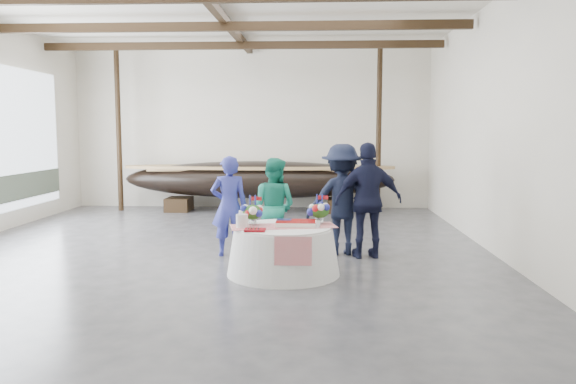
{
  "coord_description": "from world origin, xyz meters",
  "views": [
    {
      "loc": [
        1.86,
        -9.92,
        2.18
      ],
      "look_at": [
        1.36,
        -0.14,
        1.11
      ],
      "focal_mm": 35.0,
      "sensor_mm": 36.0,
      "label": 1
    }
  ],
  "objects": [
    {
      "name": "guest_man_right",
      "position": [
        2.75,
        -0.34,
        0.99
      ],
      "size": [
        1.23,
        0.67,
        1.98
      ],
      "primitive_type": "imported",
      "rotation": [
        0.0,
        0.0,
        3.3
      ],
      "color": "black",
      "rests_on": "ground"
    },
    {
      "name": "guest_woman_blue",
      "position": [
        0.34,
        -0.3,
        0.87
      ],
      "size": [
        0.71,
        0.53,
        1.75
      ],
      "primitive_type": "imported",
      "rotation": [
        0.0,
        0.0,
        3.33
      ],
      "color": "navy",
      "rests_on": "ground"
    },
    {
      "name": "wall_right",
      "position": [
        5.0,
        0.0,
        2.25
      ],
      "size": [
        0.02,
        12.0,
        4.5
      ],
      "primitive_type": "cube",
      "color": "silver",
      "rests_on": "ground"
    },
    {
      "name": "floor",
      "position": [
        0.0,
        0.0,
        0.0
      ],
      "size": [
        10.0,
        12.0,
        0.01
      ],
      "primitive_type": "cube",
      "color": "#3D3D42",
      "rests_on": "ground"
    },
    {
      "name": "wall_back",
      "position": [
        0.0,
        6.0,
        2.25
      ],
      "size": [
        10.0,
        0.02,
        4.5
      ],
      "primitive_type": "cube",
      "color": "silver",
      "rests_on": "ground"
    },
    {
      "name": "banquet_table",
      "position": [
        1.36,
        -1.54,
        0.37
      ],
      "size": [
        1.72,
        1.72,
        0.74
      ],
      "color": "white",
      "rests_on": "ground"
    },
    {
      "name": "guest_man_left",
      "position": [
        2.31,
        -0.08,
        0.98
      ],
      "size": [
        1.32,
        0.83,
        1.95
      ],
      "primitive_type": "imported",
      "rotation": [
        0.0,
        0.0,
        3.23
      ],
      "color": "black",
      "rests_on": "ground"
    },
    {
      "name": "guest_woman_teal",
      "position": [
        1.11,
        -0.2,
        0.86
      ],
      "size": [
        1.02,
        0.92,
        1.71
      ],
      "primitive_type": "imported",
      "rotation": [
        0.0,
        0.0,
        2.75
      ],
      "color": "#1A8A6F",
      "rests_on": "ground"
    },
    {
      "name": "wall_front",
      "position": [
        0.0,
        -6.0,
        2.25
      ],
      "size": [
        10.0,
        0.02,
        4.5
      ],
      "primitive_type": "cube",
      "color": "silver",
      "rests_on": "ground"
    },
    {
      "name": "longboat_display",
      "position": [
        0.3,
        5.1,
        0.87
      ],
      "size": [
        7.3,
        1.46,
        1.37
      ],
      "color": "black",
      "rests_on": "ground"
    },
    {
      "name": "tabletop_items",
      "position": [
        1.34,
        -1.42,
        0.89
      ],
      "size": [
        1.67,
        0.98,
        0.4
      ],
      "color": "red",
      "rests_on": "banquet_table"
    },
    {
      "name": "pavilion_structure",
      "position": [
        0.0,
        0.86,
        4.0
      ],
      "size": [
        9.8,
        11.76,
        4.5
      ],
      "color": "black",
      "rests_on": "ground"
    }
  ]
}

